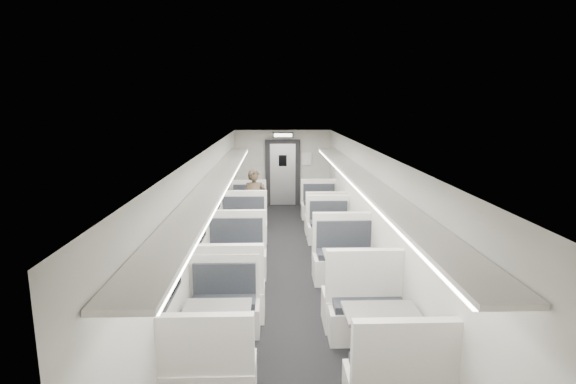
{
  "coord_description": "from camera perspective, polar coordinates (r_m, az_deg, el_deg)",
  "views": [
    {
      "loc": [
        -0.28,
        -8.13,
        3.21
      ],
      "look_at": [
        0.04,
        1.9,
        1.23
      ],
      "focal_mm": 28.0,
      "sensor_mm": 36.0,
      "label": 1
    }
  ],
  "objects": [
    {
      "name": "booth_right_d",
      "position": [
        5.83,
        11.7,
        -17.94
      ],
      "size": [
        1.09,
        2.21,
        1.18
      ],
      "color": "white",
      "rests_on": "room"
    },
    {
      "name": "booth_right_a",
      "position": [
        12.07,
        4.33,
        -2.5
      ],
      "size": [
        1.01,
        2.04,
        1.09
      ],
      "color": "white",
      "rests_on": "room"
    },
    {
      "name": "booth_left_b",
      "position": [
        9.88,
        -5.94,
        -5.44
      ],
      "size": [
        1.09,
        2.22,
        1.18
      ],
      "color": "white",
      "rests_on": "room"
    },
    {
      "name": "window_a",
      "position": [
        11.74,
        -7.7,
        1.95
      ],
      "size": [
        0.02,
        1.18,
        0.84
      ],
      "primitive_type": "cube",
      "color": "black",
      "rests_on": "room"
    },
    {
      "name": "booth_right_c",
      "position": [
        7.59,
        8.17,
        -10.57
      ],
      "size": [
        1.14,
        2.31,
        1.24
      ],
      "color": "white",
      "rests_on": "room"
    },
    {
      "name": "vestibule_door",
      "position": [
        14.23,
        -0.67,
        2.39
      ],
      "size": [
        1.1,
        0.13,
        2.1
      ],
      "color": "black",
      "rests_on": "room"
    },
    {
      "name": "booth_left_c",
      "position": [
        7.81,
        -7.09,
        -9.95
      ],
      "size": [
        1.13,
        2.29,
        1.22
      ],
      "color": "white",
      "rests_on": "room"
    },
    {
      "name": "window_c",
      "position": [
        7.47,
        -11.08,
        -3.46
      ],
      "size": [
        0.02,
        1.18,
        0.84
      ],
      "primitive_type": "cube",
      "color": "black",
      "rests_on": "room"
    },
    {
      "name": "booth_left_a",
      "position": [
        12.07,
        -5.19,
        -2.55
      ],
      "size": [
        0.98,
        2.0,
        1.07
      ],
      "color": "white",
      "rests_on": "room"
    },
    {
      "name": "window_d",
      "position": [
        5.41,
        -14.79,
        -9.33
      ],
      "size": [
        0.02,
        1.18,
        0.84
      ],
      "primitive_type": "cube",
      "color": "black",
      "rests_on": "room"
    },
    {
      "name": "wall_notice",
      "position": [
        14.19,
        2.36,
        4.24
      ],
      "size": [
        0.32,
        0.02,
        0.4
      ],
      "primitive_type": "cube",
      "color": "silver",
      "rests_on": "room"
    },
    {
      "name": "booth_left_d",
      "position": [
        5.99,
        -8.89,
        -17.33
      ],
      "size": [
        1.01,
        2.05,
        1.1
      ],
      "color": "white",
      "rests_on": "room"
    },
    {
      "name": "room",
      "position": [
        8.38,
        0.16,
        -2.71
      ],
      "size": [
        3.24,
        12.24,
        2.64
      ],
      "color": "black",
      "rests_on": "ground"
    },
    {
      "name": "exit_sign",
      "position": [
        13.61,
        -0.64,
        7.25
      ],
      "size": [
        0.62,
        0.12,
        0.16
      ],
      "color": "black",
      "rests_on": "room"
    },
    {
      "name": "booth_right_b",
      "position": [
        9.91,
        5.71,
        -5.59
      ],
      "size": [
        1.0,
        2.02,
        1.08
      ],
      "color": "white",
      "rests_on": "room"
    },
    {
      "name": "luggage_rack_right",
      "position": [
        8.08,
        9.09,
        1.82
      ],
      "size": [
        0.46,
        10.4,
        0.09
      ],
      "color": "white",
      "rests_on": "room"
    },
    {
      "name": "window_b",
      "position": [
        9.59,
        -9.01,
        -0.15
      ],
      "size": [
        0.02,
        1.18,
        0.84
      ],
      "primitive_type": "cube",
      "color": "black",
      "rests_on": "room"
    },
    {
      "name": "passenger",
      "position": [
        11.21,
        -4.23,
        -1.23
      ],
      "size": [
        0.67,
        0.53,
        1.62
      ],
      "primitive_type": "imported",
      "rotation": [
        0.0,
        0.0,
        0.27
      ],
      "color": "black",
      "rests_on": "room"
    },
    {
      "name": "luggage_rack_left",
      "position": [
        8.0,
        -8.72,
        1.73
      ],
      "size": [
        0.46,
        10.4,
        0.09
      ],
      "color": "white",
      "rests_on": "room"
    }
  ]
}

